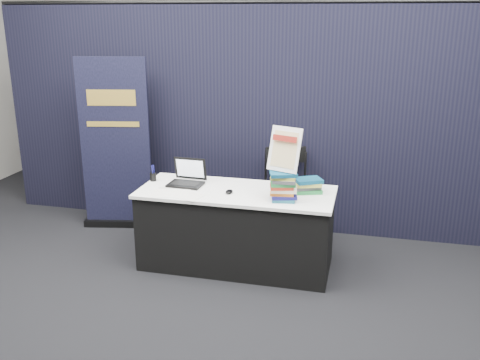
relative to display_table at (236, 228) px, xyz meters
name	(u,v)px	position (x,y,z in m)	size (l,w,h in m)	color
floor	(221,292)	(0.00, -0.55, -0.38)	(8.00, 8.00, 0.00)	black
wall_back	(294,53)	(0.00, 3.45, 1.37)	(8.00, 0.02, 3.50)	#B9B6AF
drape_partition	(260,121)	(0.00, 1.05, 0.82)	(6.00, 0.08, 2.40)	black
display_table	(236,228)	(0.00, 0.00, 0.00)	(1.80, 0.75, 0.75)	black
laptop	(187,178)	(-0.50, 0.07, 0.43)	(0.33, 0.27, 0.24)	black
mouse	(229,192)	(-0.04, -0.09, 0.39)	(0.06, 0.10, 0.03)	black
brochure_left	(173,189)	(-0.58, -0.10, 0.38)	(0.26, 0.19, 0.00)	silver
brochure_mid	(171,193)	(-0.56, -0.22, 0.38)	(0.34, 0.24, 0.00)	white
brochure_right	(186,195)	(-0.40, -0.25, 0.38)	(0.30, 0.21, 0.00)	white
pen_cup	(153,177)	(-0.86, 0.10, 0.41)	(0.06, 0.06, 0.08)	black
book_stack_tall	(283,186)	(0.46, -0.16, 0.50)	(0.24, 0.20, 0.26)	#1B5769
book_stack_short	(307,185)	(0.64, 0.12, 0.44)	(0.28, 0.25, 0.13)	#217C3A
info_sign	(285,150)	(0.46, -0.13, 0.82)	(0.31, 0.20, 0.40)	black
pullup_banner	(116,155)	(-1.52, 0.63, 0.46)	(0.80, 0.26, 1.88)	black
stacking_chair	(282,191)	(0.32, 0.69, 0.17)	(0.56, 0.57, 0.98)	black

